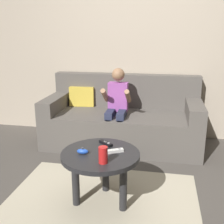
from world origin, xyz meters
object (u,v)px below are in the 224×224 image
(game_remote_black_far_corner, at_px, (106,143))
(couch, at_px, (122,121))
(coffee_table, at_px, (101,161))
(soda_can, at_px, (103,155))
(nunchuk_blue, at_px, (83,151))
(person_seated_on_couch, at_px, (117,105))
(game_remote_white_near_edge, at_px, (115,151))

(game_remote_black_far_corner, bearing_deg, couch, 91.74)
(couch, distance_m, coffee_table, 1.29)
(coffee_table, relative_size, game_remote_black_far_corner, 4.71)
(game_remote_black_far_corner, relative_size, soda_can, 1.07)
(coffee_table, distance_m, game_remote_black_far_corner, 0.18)
(nunchuk_blue, relative_size, soda_can, 0.75)
(coffee_table, bearing_deg, nunchuk_blue, -159.34)
(game_remote_black_far_corner, bearing_deg, person_seated_on_couch, 94.20)
(couch, relative_size, game_remote_white_near_edge, 13.20)
(couch, distance_m, soda_can, 1.47)
(soda_can, bearing_deg, person_seated_on_couch, 95.37)
(coffee_table, relative_size, soda_can, 5.04)
(game_remote_black_far_corner, bearing_deg, soda_can, -81.28)
(coffee_table, distance_m, game_remote_white_near_edge, 0.14)
(person_seated_on_couch, distance_m, game_remote_black_far_corner, 0.95)
(nunchuk_blue, distance_m, game_remote_black_far_corner, 0.25)
(nunchuk_blue, height_order, game_remote_black_far_corner, nunchuk_blue)
(couch, relative_size, nunchuk_blue, 20.23)
(nunchuk_blue, bearing_deg, person_seated_on_couch, 86.65)
(couch, height_order, game_remote_black_far_corner, couch)
(nunchuk_blue, distance_m, soda_can, 0.23)
(couch, height_order, soda_can, couch)
(person_seated_on_couch, bearing_deg, coffee_table, -86.82)
(game_remote_white_near_edge, distance_m, soda_can, 0.20)
(coffee_table, bearing_deg, soda_can, -70.83)
(couch, bearing_deg, coffee_table, -88.84)
(couch, distance_m, game_remote_black_far_corner, 1.14)
(person_seated_on_couch, relative_size, game_remote_black_far_corner, 7.28)
(couch, relative_size, game_remote_black_far_corner, 14.18)
(game_remote_white_near_edge, relative_size, soda_can, 1.15)
(nunchuk_blue, bearing_deg, game_remote_black_far_corner, 56.47)
(game_remote_black_far_corner, bearing_deg, nunchuk_blue, -123.53)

